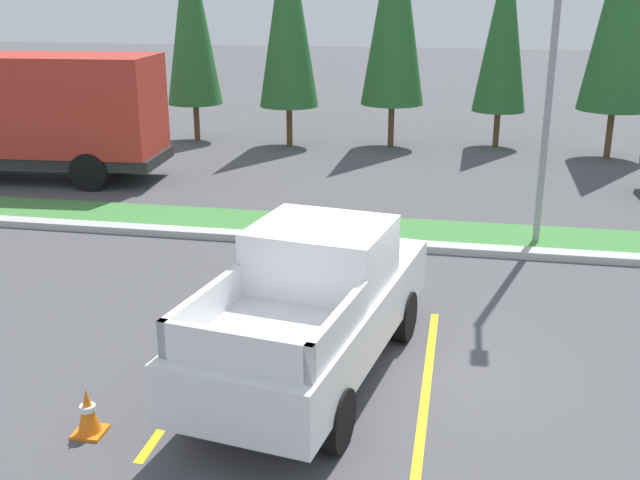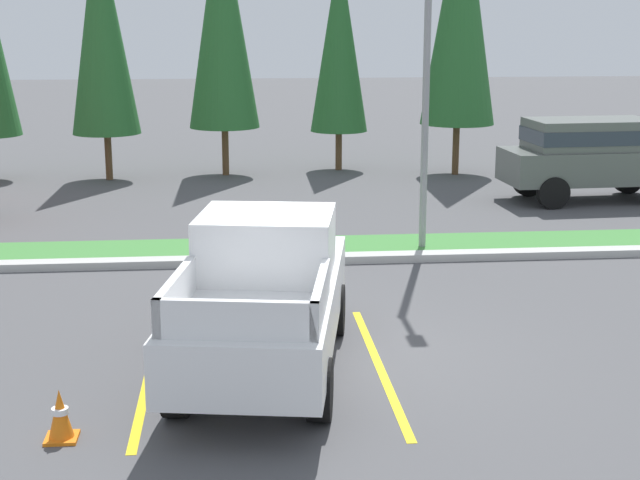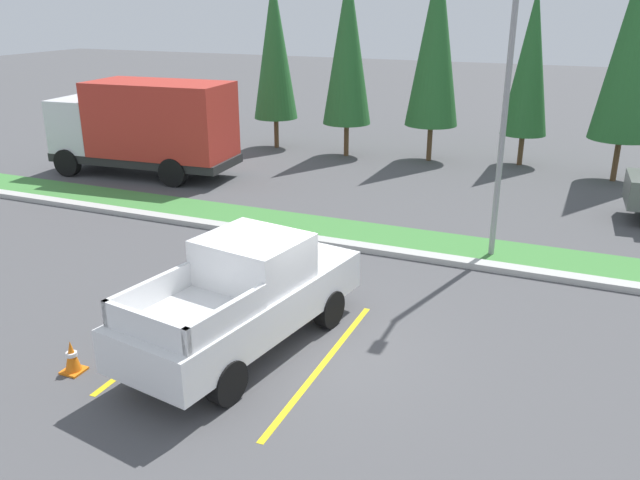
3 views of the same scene
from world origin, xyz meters
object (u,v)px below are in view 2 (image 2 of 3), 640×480
at_px(pickup_truck_main, 265,295).
at_px(cypress_tree_left_inner, 102,25).
at_px(street_light, 429,40).
at_px(cypress_tree_rightmost, 461,5).
at_px(suv_distant, 592,153).
at_px(traffic_cone, 60,416).
at_px(cypress_tree_center, 222,15).
at_px(cypress_tree_right_inner, 339,40).

bearing_deg(pickup_truck_main, cypress_tree_left_inner, 104.31).
height_order(street_light, cypress_tree_rightmost, cypress_tree_rightmost).
bearing_deg(suv_distant, traffic_cone, -130.33).
relative_size(cypress_tree_center, traffic_cone, 13.24).
height_order(cypress_tree_left_inner, traffic_cone, cypress_tree_left_inner).
relative_size(suv_distant, cypress_tree_right_inner, 0.70).
relative_size(street_light, traffic_cone, 12.13).
xyz_separation_m(cypress_tree_rightmost, traffic_cone, (-8.65, -17.51, -4.67)).
distance_m(street_light, cypress_tree_left_inner, 11.84).
bearing_deg(traffic_cone, cypress_tree_center, 84.37).
bearing_deg(traffic_cone, pickup_truck_main, 39.83).
bearing_deg(pickup_truck_main, traffic_cone, -140.17).
relative_size(cypress_tree_left_inner, traffic_cone, 12.46).
distance_m(cypress_tree_center, cypress_tree_rightmost, 6.89).
distance_m(street_light, cypress_tree_center, 10.58).
relative_size(street_light, cypress_tree_left_inner, 0.97).
relative_size(pickup_truck_main, street_light, 0.75).
distance_m(street_light, traffic_cone, 10.83).
distance_m(cypress_tree_center, cypress_tree_right_inner, 3.61).
relative_size(cypress_tree_left_inner, cypress_tree_center, 0.94).
relative_size(cypress_tree_rightmost, traffic_cone, 14.03).
bearing_deg(cypress_tree_rightmost, street_light, -107.06).
bearing_deg(pickup_truck_main, street_light, 61.34).
bearing_deg(cypress_tree_left_inner, cypress_tree_right_inner, 9.74).
xyz_separation_m(cypress_tree_right_inner, cypress_tree_rightmost, (3.39, -1.18, 1.02)).
relative_size(suv_distant, cypress_tree_left_inner, 0.63).
distance_m(cypress_tree_center, traffic_cone, 18.64).
distance_m(pickup_truck_main, cypress_tree_rightmost, 17.20).
bearing_deg(suv_distant, cypress_tree_center, 152.18).
relative_size(suv_distant, traffic_cone, 7.83).
bearing_deg(cypress_tree_rightmost, traffic_cone, -116.28).
xyz_separation_m(street_light, cypress_tree_center, (-4.03, 9.77, 0.48)).
distance_m(street_light, cypress_tree_right_inner, 10.44).
distance_m(suv_distant, cypress_tree_center, 11.11).
bearing_deg(cypress_tree_right_inner, traffic_cone, -105.70).
bearing_deg(cypress_tree_right_inner, suv_distant, -43.57).
height_order(cypress_tree_left_inner, cypress_tree_rightmost, cypress_tree_rightmost).
height_order(pickup_truck_main, traffic_cone, pickup_truck_main).
height_order(pickup_truck_main, cypress_tree_center, cypress_tree_center).
bearing_deg(traffic_cone, suv_distant, 49.67).
height_order(street_light, cypress_tree_center, cypress_tree_center).
distance_m(cypress_tree_left_inner, cypress_tree_right_inner, 6.96).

